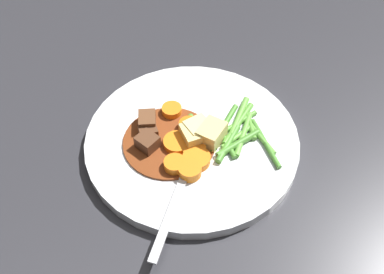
% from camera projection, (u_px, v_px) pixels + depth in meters
% --- Properties ---
extents(ground_plane, '(3.00, 3.00, 0.00)m').
position_uv_depth(ground_plane, '(192.00, 145.00, 0.58)').
color(ground_plane, '#2D2D33').
extents(dinner_plate, '(0.28, 0.28, 0.02)m').
position_uv_depth(dinner_plate, '(192.00, 141.00, 0.58)').
color(dinner_plate, white).
rests_on(dinner_plate, ground_plane).
extents(stew_sauce, '(0.12, 0.12, 0.00)m').
position_uv_depth(stew_sauce, '(170.00, 144.00, 0.56)').
color(stew_sauce, brown).
rests_on(stew_sauce, dinner_plate).
extents(carrot_slice_0, '(0.03, 0.03, 0.01)m').
position_uv_depth(carrot_slice_0, '(190.00, 170.00, 0.53)').
color(carrot_slice_0, orange).
rests_on(carrot_slice_0, dinner_plate).
extents(carrot_slice_1, '(0.04, 0.04, 0.01)m').
position_uv_depth(carrot_slice_1, '(194.00, 148.00, 0.55)').
color(carrot_slice_1, orange).
rests_on(carrot_slice_1, dinner_plate).
extents(carrot_slice_2, '(0.03, 0.03, 0.01)m').
position_uv_depth(carrot_slice_2, '(172.00, 111.00, 0.59)').
color(carrot_slice_2, orange).
rests_on(carrot_slice_2, dinner_plate).
extents(carrot_slice_3, '(0.04, 0.04, 0.01)m').
position_uv_depth(carrot_slice_3, '(197.00, 159.00, 0.54)').
color(carrot_slice_3, orange).
rests_on(carrot_slice_3, dinner_plate).
extents(carrot_slice_4, '(0.03, 0.03, 0.01)m').
position_uv_depth(carrot_slice_4, '(185.00, 127.00, 0.57)').
color(carrot_slice_4, orange).
rests_on(carrot_slice_4, dinner_plate).
extents(carrot_slice_5, '(0.05, 0.05, 0.01)m').
position_uv_depth(carrot_slice_5, '(177.00, 143.00, 0.56)').
color(carrot_slice_5, orange).
rests_on(carrot_slice_5, dinner_plate).
extents(carrot_slice_6, '(0.04, 0.04, 0.01)m').
position_uv_depth(carrot_slice_6, '(175.00, 165.00, 0.53)').
color(carrot_slice_6, orange).
rests_on(carrot_slice_6, dinner_plate).
extents(potato_chunk_0, '(0.05, 0.04, 0.03)m').
position_uv_depth(potato_chunk_0, '(211.00, 134.00, 0.56)').
color(potato_chunk_0, '#E5CC7A').
rests_on(potato_chunk_0, dinner_plate).
extents(potato_chunk_1, '(0.04, 0.03, 0.02)m').
position_uv_depth(potato_chunk_1, '(197.00, 129.00, 0.56)').
color(potato_chunk_1, '#EAD68C').
rests_on(potato_chunk_1, dinner_plate).
extents(potato_chunk_2, '(0.03, 0.03, 0.02)m').
position_uv_depth(potato_chunk_2, '(191.00, 136.00, 0.56)').
color(potato_chunk_2, '#E5CC7A').
rests_on(potato_chunk_2, dinner_plate).
extents(meat_chunk_0, '(0.02, 0.02, 0.02)m').
position_uv_depth(meat_chunk_0, '(148.00, 132.00, 0.57)').
color(meat_chunk_0, '#56331E').
rests_on(meat_chunk_0, dinner_plate).
extents(meat_chunk_1, '(0.03, 0.03, 0.02)m').
position_uv_depth(meat_chunk_1, '(148.00, 145.00, 0.55)').
color(meat_chunk_1, '#56331E').
rests_on(meat_chunk_1, dinner_plate).
extents(meat_chunk_2, '(0.03, 0.03, 0.02)m').
position_uv_depth(meat_chunk_2, '(147.00, 122.00, 0.57)').
color(meat_chunk_2, brown).
rests_on(meat_chunk_2, dinner_plate).
extents(green_bean_0, '(0.07, 0.03, 0.01)m').
position_uv_depth(green_bean_0, '(236.00, 127.00, 0.58)').
color(green_bean_0, '#599E38').
rests_on(green_bean_0, dinner_plate).
extents(green_bean_1, '(0.01, 0.08, 0.01)m').
position_uv_depth(green_bean_1, '(265.00, 143.00, 0.56)').
color(green_bean_1, '#4C8E33').
rests_on(green_bean_1, dinner_plate).
extents(green_bean_2, '(0.05, 0.07, 0.01)m').
position_uv_depth(green_bean_2, '(244.00, 134.00, 0.57)').
color(green_bean_2, '#66AD42').
rests_on(green_bean_2, dinner_plate).
extents(green_bean_3, '(0.05, 0.03, 0.01)m').
position_uv_depth(green_bean_3, '(236.00, 137.00, 0.57)').
color(green_bean_3, '#66AD42').
rests_on(green_bean_3, dinner_plate).
extents(green_bean_4, '(0.02, 0.06, 0.01)m').
position_uv_depth(green_bean_4, '(261.00, 137.00, 0.57)').
color(green_bean_4, '#66AD42').
rests_on(green_bean_4, dinner_plate).
extents(green_bean_5, '(0.01, 0.07, 0.01)m').
position_uv_depth(green_bean_5, '(224.00, 137.00, 0.57)').
color(green_bean_5, '#4C8E33').
rests_on(green_bean_5, dinner_plate).
extents(green_bean_6, '(0.07, 0.03, 0.01)m').
position_uv_depth(green_bean_6, '(238.00, 144.00, 0.56)').
color(green_bean_6, '#4C8E33').
rests_on(green_bean_6, dinner_plate).
extents(green_bean_7, '(0.06, 0.06, 0.01)m').
position_uv_depth(green_bean_7, '(239.00, 125.00, 0.58)').
color(green_bean_7, '#599E38').
rests_on(green_bean_7, dinner_plate).
extents(green_bean_8, '(0.02, 0.06, 0.01)m').
position_uv_depth(green_bean_8, '(250.00, 123.00, 0.58)').
color(green_bean_8, '#599E38').
rests_on(green_bean_8, dinner_plate).
extents(green_bean_9, '(0.05, 0.05, 0.01)m').
position_uv_depth(green_bean_9, '(226.00, 122.00, 0.58)').
color(green_bean_9, '#4C8E33').
rests_on(green_bean_9, dinner_plate).
extents(green_bean_10, '(0.05, 0.05, 0.01)m').
position_uv_depth(green_bean_10, '(228.00, 144.00, 0.56)').
color(green_bean_10, '#4C8E33').
rests_on(green_bean_10, dinner_plate).
extents(green_bean_11, '(0.02, 0.07, 0.01)m').
position_uv_depth(green_bean_11, '(201.00, 131.00, 0.57)').
color(green_bean_11, '#4C8E33').
rests_on(green_bean_11, dinner_plate).
extents(green_bean_12, '(0.05, 0.06, 0.01)m').
position_uv_depth(green_bean_12, '(239.00, 116.00, 0.59)').
color(green_bean_12, '#66AD42').
rests_on(green_bean_12, dinner_plate).
extents(fork, '(0.11, 0.15, 0.00)m').
position_uv_depth(fork, '(179.00, 190.00, 0.52)').
color(fork, silver).
rests_on(fork, dinner_plate).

